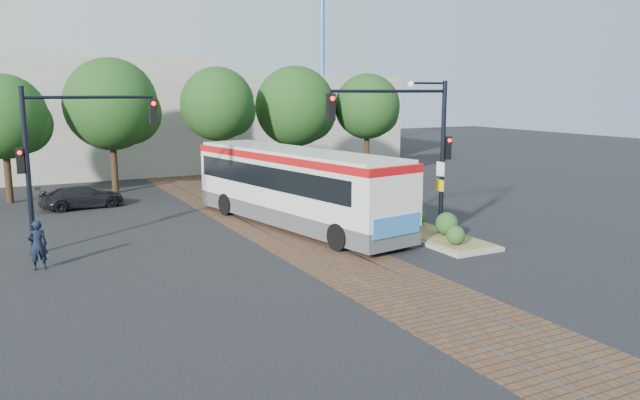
{
  "coord_description": "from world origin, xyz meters",
  "views": [
    {
      "loc": [
        -10.41,
        -20.2,
        5.85
      ],
      "look_at": [
        0.7,
        1.17,
        1.6
      ],
      "focal_mm": 35.0,
      "sensor_mm": 36.0,
      "label": 1
    }
  ],
  "objects_px": {
    "signal_pole_main": "(418,135)",
    "officer": "(38,245)",
    "traffic_island": "(436,231)",
    "parked_car": "(82,196)",
    "signal_pole_left": "(61,146)",
    "city_bus": "(295,184)"
  },
  "relations": [
    {
      "from": "traffic_island",
      "to": "parked_car",
      "type": "height_order",
      "value": "parked_car"
    },
    {
      "from": "traffic_island",
      "to": "officer",
      "type": "relative_size",
      "value": 3.12
    },
    {
      "from": "officer",
      "to": "city_bus",
      "type": "bearing_deg",
      "value": -173.66
    },
    {
      "from": "city_bus",
      "to": "traffic_island",
      "type": "bearing_deg",
      "value": -61.25
    },
    {
      "from": "signal_pole_main",
      "to": "signal_pole_left",
      "type": "relative_size",
      "value": 1.0
    },
    {
      "from": "signal_pole_left",
      "to": "parked_car",
      "type": "xyz_separation_m",
      "value": [
        1.54,
        8.67,
        -3.27
      ]
    },
    {
      "from": "city_bus",
      "to": "signal_pole_main",
      "type": "height_order",
      "value": "signal_pole_main"
    },
    {
      "from": "officer",
      "to": "parked_car",
      "type": "relative_size",
      "value": 0.41
    },
    {
      "from": "traffic_island",
      "to": "city_bus",
      "type": "bearing_deg",
      "value": 128.83
    },
    {
      "from": "parked_car",
      "to": "signal_pole_main",
      "type": "bearing_deg",
      "value": -148.26
    },
    {
      "from": "traffic_island",
      "to": "signal_pole_left",
      "type": "bearing_deg",
      "value": 159.64
    },
    {
      "from": "city_bus",
      "to": "officer",
      "type": "bearing_deg",
      "value": -178.05
    },
    {
      "from": "city_bus",
      "to": "traffic_island",
      "type": "relative_size",
      "value": 2.45
    },
    {
      "from": "signal_pole_left",
      "to": "officer",
      "type": "relative_size",
      "value": 3.6
    },
    {
      "from": "signal_pole_main",
      "to": "officer",
      "type": "relative_size",
      "value": 3.6
    },
    {
      "from": "city_bus",
      "to": "parked_car",
      "type": "bearing_deg",
      "value": 121.55
    },
    {
      "from": "city_bus",
      "to": "parked_car",
      "type": "xyz_separation_m",
      "value": [
        -7.74,
        8.7,
        -1.27
      ]
    },
    {
      "from": "city_bus",
      "to": "traffic_island",
      "type": "xyz_separation_m",
      "value": [
        3.91,
        -4.86,
        -1.53
      ]
    },
    {
      "from": "traffic_island",
      "to": "parked_car",
      "type": "distance_m",
      "value": 17.88
    },
    {
      "from": "city_bus",
      "to": "signal_pole_main",
      "type": "distance_m",
      "value": 6.06
    },
    {
      "from": "signal_pole_left",
      "to": "traffic_island",
      "type": "bearing_deg",
      "value": -20.36
    },
    {
      "from": "signal_pole_left",
      "to": "parked_car",
      "type": "height_order",
      "value": "signal_pole_left"
    }
  ]
}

